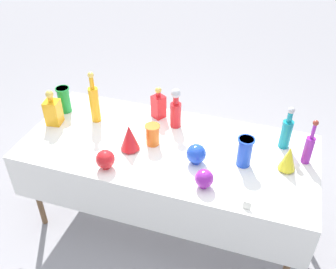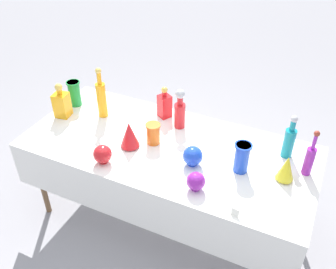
# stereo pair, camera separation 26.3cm
# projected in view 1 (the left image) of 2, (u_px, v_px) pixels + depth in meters

# --- Properties ---
(ground_plane) EXTENTS (40.00, 40.00, 0.00)m
(ground_plane) POSITION_uv_depth(u_px,v_px,m) (168.00, 217.00, 3.14)
(ground_plane) COLOR gray
(display_table) EXTENTS (2.10, 0.95, 0.76)m
(display_table) POSITION_uv_depth(u_px,v_px,m) (166.00, 155.00, 2.70)
(display_table) COLOR white
(display_table) RESTS_ON ground
(tall_bottle_0) EXTENTS (0.08, 0.08, 0.32)m
(tall_bottle_0) POSITION_uv_depth(u_px,v_px,m) (176.00, 110.00, 2.81)
(tall_bottle_0) COLOR red
(tall_bottle_0) RESTS_ON display_table
(tall_bottle_1) EXTENTS (0.08, 0.08, 0.33)m
(tall_bottle_1) POSITION_uv_depth(u_px,v_px,m) (286.00, 131.00, 2.61)
(tall_bottle_1) COLOR teal
(tall_bottle_1) RESTS_ON display_table
(tall_bottle_2) EXTENTS (0.07, 0.07, 0.42)m
(tall_bottle_2) POSITION_uv_depth(u_px,v_px,m) (94.00, 102.00, 2.86)
(tall_bottle_2) COLOR orange
(tall_bottle_2) RESTS_ON display_table
(tall_bottle_3) EXTENTS (0.06, 0.06, 0.34)m
(tall_bottle_3) POSITION_uv_depth(u_px,v_px,m) (309.00, 147.00, 2.47)
(tall_bottle_3) COLOR purple
(tall_bottle_3) RESTS_ON display_table
(square_decanter_0) EXTENTS (0.12, 0.12, 0.29)m
(square_decanter_0) POSITION_uv_depth(u_px,v_px,m) (53.00, 111.00, 2.86)
(square_decanter_0) COLOR orange
(square_decanter_0) RESTS_ON display_table
(square_decanter_1) EXTENTS (0.12, 0.12, 0.27)m
(square_decanter_1) POSITION_uv_depth(u_px,v_px,m) (159.00, 105.00, 2.93)
(square_decanter_1) COLOR red
(square_decanter_1) RESTS_ON display_table
(slender_vase_0) EXTENTS (0.11, 0.11, 0.16)m
(slender_vase_0) POSITION_uv_depth(u_px,v_px,m) (153.00, 134.00, 2.66)
(slender_vase_0) COLOR orange
(slender_vase_0) RESTS_ON display_table
(slender_vase_1) EXTENTS (0.11, 0.11, 0.21)m
(slender_vase_1) POSITION_uv_depth(u_px,v_px,m) (245.00, 151.00, 2.46)
(slender_vase_1) COLOR blue
(slender_vase_1) RESTS_ON display_table
(slender_vase_2) EXTENTS (0.11, 0.11, 0.21)m
(slender_vase_2) POSITION_uv_depth(u_px,v_px,m) (64.00, 99.00, 2.99)
(slender_vase_2) COLOR #198C38
(slender_vase_2) RESTS_ON display_table
(fluted_vase_0) EXTENTS (0.11, 0.11, 0.19)m
(fluted_vase_0) POSITION_uv_depth(u_px,v_px,m) (289.00, 158.00, 2.43)
(fluted_vase_0) COLOR yellow
(fluted_vase_0) RESTS_ON display_table
(fluted_vase_1) EXTENTS (0.14, 0.14, 0.20)m
(fluted_vase_1) POSITION_uv_depth(u_px,v_px,m) (129.00, 137.00, 2.60)
(fluted_vase_1) COLOR red
(fluted_vase_1) RESTS_ON display_table
(round_bowl_0) EXTENTS (0.12, 0.12, 0.13)m
(round_bowl_0) POSITION_uv_depth(u_px,v_px,m) (204.00, 178.00, 2.32)
(round_bowl_0) COLOR purple
(round_bowl_0) RESTS_ON display_table
(round_bowl_1) EXTENTS (0.13, 0.13, 0.14)m
(round_bowl_1) POSITION_uv_depth(u_px,v_px,m) (196.00, 154.00, 2.50)
(round_bowl_1) COLOR blue
(round_bowl_1) RESTS_ON display_table
(round_bowl_2) EXTENTS (0.13, 0.13, 0.14)m
(round_bowl_2) POSITION_uv_depth(u_px,v_px,m) (105.00, 159.00, 2.46)
(round_bowl_2) COLOR red
(round_bowl_2) RESTS_ON display_table
(price_tag_left) EXTENTS (0.05, 0.02, 0.05)m
(price_tag_left) POSITION_uv_depth(u_px,v_px,m) (247.00, 205.00, 2.19)
(price_tag_left) COLOR white
(price_tag_left) RESTS_ON display_table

